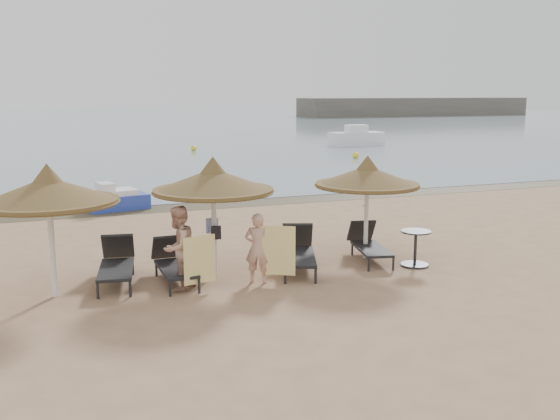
% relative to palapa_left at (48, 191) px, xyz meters
% --- Properties ---
extents(ground, '(160.00, 160.00, 0.00)m').
position_rel_palapa_left_xyz_m(ground, '(3.81, -0.68, -2.09)').
color(ground, tan).
rests_on(ground, ground).
extents(sea, '(200.00, 140.00, 0.03)m').
position_rel_palapa_left_xyz_m(sea, '(3.81, 79.32, -2.07)').
color(sea, gray).
rests_on(sea, ground).
extents(wet_sand_strip, '(200.00, 1.60, 0.01)m').
position_rel_palapa_left_xyz_m(wet_sand_strip, '(3.81, 8.72, -2.08)').
color(wet_sand_strip, '#4E4227').
rests_on(wet_sand_strip, ground).
extents(palapa_left, '(2.65, 2.65, 2.62)m').
position_rel_palapa_left_xyz_m(palapa_left, '(0.00, 0.00, 0.00)').
color(palapa_left, white).
rests_on(palapa_left, ground).
extents(palapa_center, '(2.63, 2.63, 2.60)m').
position_rel_palapa_left_xyz_m(palapa_center, '(3.31, 0.33, -0.02)').
color(palapa_center, white).
rests_on(palapa_center, ground).
extents(palapa_right, '(2.50, 2.50, 2.48)m').
position_rel_palapa_left_xyz_m(palapa_right, '(7.09, 0.47, -0.11)').
color(palapa_right, white).
rests_on(palapa_right, ground).
extents(lounger_far_left, '(1.00, 2.12, 0.91)m').
position_rel_palapa_left_xyz_m(lounger_far_left, '(1.25, 0.59, -1.68)').
color(lounger_far_left, '#26262B').
rests_on(lounger_far_left, ground).
extents(lounger_near_left, '(0.67, 1.96, 0.87)m').
position_rel_palapa_left_xyz_m(lounger_near_left, '(2.38, 0.25, -1.70)').
color(lounger_near_left, '#26262B').
rests_on(lounger_near_left, ground).
extents(lounger_near_right, '(1.37, 2.22, 0.94)m').
position_rel_palapa_left_xyz_m(lounger_near_right, '(5.20, 0.14, -1.66)').
color(lounger_near_right, '#26262B').
rests_on(lounger_near_right, ground).
extents(lounger_far_right, '(1.01, 1.98, 0.85)m').
position_rel_palapa_left_xyz_m(lounger_far_right, '(7.08, 0.32, -1.71)').
color(lounger_far_right, '#26262B').
rests_on(lounger_far_right, ground).
extents(side_table, '(0.68, 0.68, 0.83)m').
position_rel_palapa_left_xyz_m(side_table, '(7.81, -0.58, -1.70)').
color(side_table, '#26262B').
rests_on(side_table, ground).
extents(person_left, '(1.07, 1.06, 1.99)m').
position_rel_palapa_left_xyz_m(person_left, '(2.37, -0.39, -1.09)').
color(person_left, tan).
rests_on(person_left, ground).
extents(person_right, '(0.94, 0.83, 1.72)m').
position_rel_palapa_left_xyz_m(person_right, '(4.00, -0.53, -1.23)').
color(person_right, tan).
rests_on(person_right, ground).
extents(towel_left, '(0.68, 0.18, 0.97)m').
position_rel_palapa_left_xyz_m(towel_left, '(2.72, -0.74, -1.42)').
color(towel_left, yellow).
rests_on(towel_left, ground).
extents(towel_right, '(0.66, 0.39, 1.05)m').
position_rel_palapa_left_xyz_m(towel_right, '(4.35, -0.78, -1.37)').
color(towel_right, yellow).
rests_on(towel_right, ground).
extents(bag_patterned, '(0.27, 0.13, 0.33)m').
position_rel_palapa_left_xyz_m(bag_patterned, '(3.31, 0.51, -1.02)').
color(bag_patterned, white).
rests_on(bag_patterned, ground).
extents(bag_dark, '(0.21, 0.07, 0.29)m').
position_rel_palapa_left_xyz_m(bag_dark, '(3.31, 0.17, -1.11)').
color(bag_dark, black).
rests_on(bag_dark, ground).
extents(pedal_boat, '(2.23, 1.62, 0.94)m').
position_rel_palapa_left_xyz_m(pedal_boat, '(2.12, 9.08, -1.74)').
color(pedal_boat, '#2A43B8').
rests_on(pedal_boat, ground).
extents(buoy_mid, '(0.40, 0.40, 0.40)m').
position_rel_palapa_left_xyz_m(buoy_mid, '(9.39, 29.15, -1.89)').
color(buoy_mid, yellow).
rests_on(buoy_mid, ground).
extents(buoy_right, '(0.39, 0.39, 0.39)m').
position_rel_palapa_left_xyz_m(buoy_right, '(17.49, 21.08, -1.89)').
color(buoy_right, yellow).
rests_on(buoy_right, ground).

